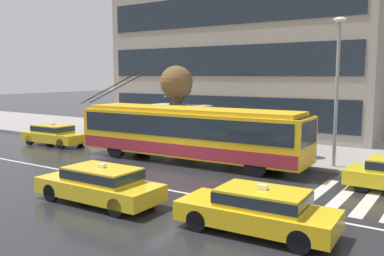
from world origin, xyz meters
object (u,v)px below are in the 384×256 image
at_px(taxi_oncoming_near, 100,183).
at_px(street_tree_bare, 176,84).
at_px(street_lamp, 337,80).
at_px(trolleybus, 189,132).
at_px(taxi_queued_behind_bus, 54,134).
at_px(bus_shelter, 182,115).
at_px(pedestrian_waiting_by_pole, 302,127).
at_px(pedestrian_walking_past, 263,127).
at_px(taxi_oncoming_far, 258,209).
at_px(pedestrian_approaching_curb, 189,124).
at_px(pedestrian_at_shelter, 229,126).

bearing_deg(taxi_oncoming_near, street_tree_bare, 112.73).
bearing_deg(street_lamp, trolleybus, -160.59).
height_order(taxi_queued_behind_bus, bus_shelter, bus_shelter).
relative_size(taxi_oncoming_near, pedestrian_waiting_by_pole, 2.30).
height_order(bus_shelter, pedestrian_walking_past, bus_shelter).
bearing_deg(street_tree_bare, pedestrian_walking_past, -7.44).
bearing_deg(pedestrian_walking_past, street_tree_bare, 172.56).
bearing_deg(taxi_oncoming_near, trolleybus, 100.05).
xyz_separation_m(taxi_oncoming_far, bus_shelter, (-9.90, 10.45, 1.27)).
xyz_separation_m(pedestrian_approaching_curb, street_lamp, (7.93, 0.30, 2.48)).
bearing_deg(taxi_oncoming_far, pedestrian_waiting_by_pole, 102.81).
relative_size(pedestrian_waiting_by_pole, street_tree_bare, 0.42).
xyz_separation_m(bus_shelter, street_tree_bare, (-0.34, -0.06, 1.88)).
bearing_deg(bus_shelter, street_lamp, -6.91).
distance_m(taxi_oncoming_far, bus_shelter, 14.45).
bearing_deg(pedestrian_at_shelter, pedestrian_approaching_curb, -179.61).
xyz_separation_m(taxi_oncoming_far, pedestrian_walking_past, (-4.14, 9.59, 1.03)).
height_order(pedestrian_at_shelter, street_tree_bare, street_tree_bare).
distance_m(taxi_queued_behind_bus, pedestrian_approaching_curb, 9.11).
distance_m(taxi_queued_behind_bus, street_tree_bare, 8.43).
relative_size(trolleybus, taxi_oncoming_far, 2.97).
bearing_deg(pedestrian_waiting_by_pole, pedestrian_at_shelter, -154.58).
relative_size(trolleybus, pedestrian_waiting_by_pole, 6.63).
distance_m(pedestrian_approaching_curb, pedestrian_waiting_by_pole, 6.15).
bearing_deg(pedestrian_at_shelter, taxi_queued_behind_bus, -167.99).
relative_size(bus_shelter, pedestrian_approaching_curb, 1.92).
relative_size(pedestrian_approaching_curb, pedestrian_waiting_by_pole, 0.95).
bearing_deg(trolleybus, pedestrian_approaching_curb, 123.43).
height_order(pedestrian_waiting_by_pole, street_lamp, street_lamp).
bearing_deg(taxi_queued_behind_bus, pedestrian_at_shelter, 12.01).
xyz_separation_m(bus_shelter, street_lamp, (9.48, -1.15, 2.20)).
xyz_separation_m(taxi_queued_behind_bus, pedestrian_approaching_curb, (8.74, 2.37, 0.99)).
bearing_deg(pedestrian_at_shelter, bus_shelter, 160.46).
distance_m(taxi_oncoming_near, pedestrian_at_shelter, 9.54).
bearing_deg(trolleybus, street_tree_bare, 133.40).
height_order(taxi_oncoming_near, pedestrian_at_shelter, pedestrian_at_shelter).
bearing_deg(street_tree_bare, taxi_oncoming_near, -67.27).
bearing_deg(pedestrian_waiting_by_pole, trolleybus, -141.28).
height_order(taxi_oncoming_far, pedestrian_approaching_curb, pedestrian_approaching_curb).
relative_size(taxi_oncoming_near, pedestrian_at_shelter, 2.34).
bearing_deg(trolleybus, taxi_queued_behind_bus, -178.03).
bearing_deg(street_lamp, street_tree_bare, 173.67).
height_order(pedestrian_walking_past, pedestrian_waiting_by_pole, pedestrian_waiting_by_pole).
height_order(pedestrian_at_shelter, pedestrian_waiting_by_pole, pedestrian_waiting_by_pole).
bearing_deg(taxi_queued_behind_bus, taxi_oncoming_near, -31.90).
bearing_deg(taxi_oncoming_near, bus_shelter, 111.08).
xyz_separation_m(pedestrian_at_shelter, pedestrian_waiting_by_pole, (3.44, 1.64, 0.01)).
xyz_separation_m(trolleybus, taxi_queued_behind_bus, (-10.08, -0.35, -0.82)).
distance_m(pedestrian_walking_past, street_tree_bare, 6.50).
height_order(trolleybus, bus_shelter, trolleybus).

